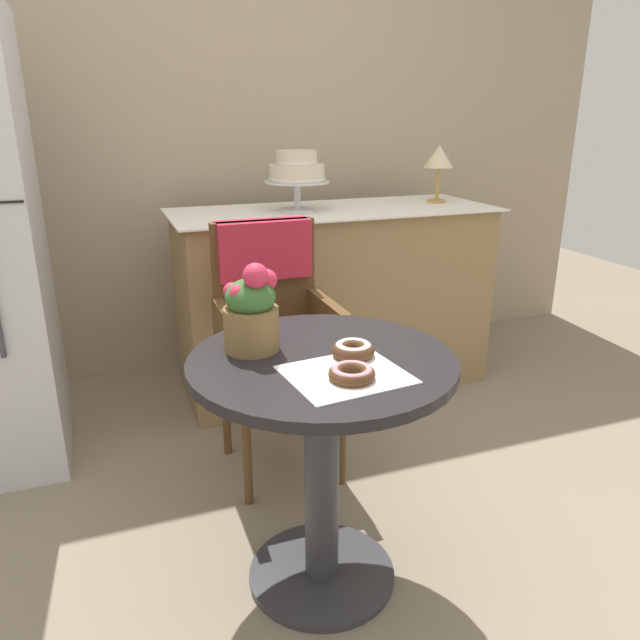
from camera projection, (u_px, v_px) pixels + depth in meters
name	position (u px, v px, depth m)	size (l,w,h in m)	color
ground_plane	(322.00, 575.00, 1.83)	(8.00, 8.00, 0.00)	gray
back_wall	(194.00, 110.00, 3.02)	(4.80, 0.10, 2.70)	tan
cafe_table	(322.00, 428.00, 1.66)	(0.72, 0.72, 0.72)	black
wicker_chair	(271.00, 307.00, 2.26)	(0.42, 0.45, 0.95)	brown
paper_napkin	(346.00, 375.00, 1.48)	(0.29, 0.25, 0.00)	white
donut_front	(353.00, 349.00, 1.58)	(0.11, 0.11, 0.04)	#4C2D19
donut_mid	(352.00, 373.00, 1.45)	(0.12, 0.12, 0.04)	#4C2D19
flower_vase	(251.00, 311.00, 1.61)	(0.15, 0.15, 0.25)	brown
display_counter	(334.00, 298.00, 3.01)	(1.56, 0.62, 0.90)	#93754C
tiered_cake_stand	(297.00, 171.00, 2.74)	(0.30, 0.30, 0.27)	silver
table_lamp	(439.00, 159.00, 3.00)	(0.15, 0.15, 0.28)	#B28C47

